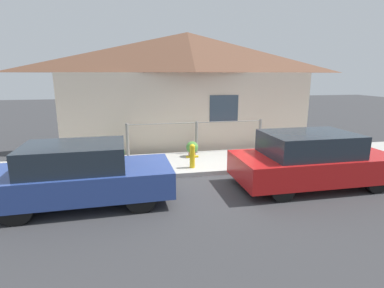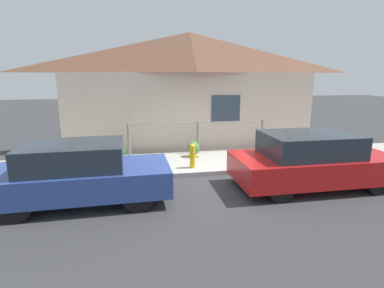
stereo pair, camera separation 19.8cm
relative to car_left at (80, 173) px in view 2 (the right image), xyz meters
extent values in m
plane|color=#38383A|center=(3.39, 1.26, -0.70)|extent=(60.00, 60.00, 0.00)
cube|color=#B2AFA8|center=(3.39, 2.43, -0.64)|extent=(24.00, 2.34, 0.13)
cube|color=beige|center=(3.39, 4.11, 0.76)|extent=(9.39, 0.12, 2.93)
cube|color=#384756|center=(4.56, 4.04, 0.91)|extent=(1.10, 0.04, 1.00)
pyramid|color=brown|center=(3.39, 5.15, 2.98)|extent=(9.79, 2.20, 1.50)
cylinder|color=gray|center=(0.99, 3.45, 0.00)|extent=(0.10, 0.10, 1.13)
cylinder|color=gray|center=(3.39, 3.45, 0.00)|extent=(0.10, 0.10, 1.13)
cylinder|color=gray|center=(5.79, 3.45, 0.00)|extent=(0.10, 0.10, 1.13)
cylinder|color=gray|center=(3.39, 3.45, 0.51)|extent=(4.80, 0.03, 0.03)
cube|color=#2D4793|center=(0.05, 0.00, -0.15)|extent=(3.91, 1.76, 0.59)
cube|color=#232D38|center=(-0.11, 0.00, 0.42)|extent=(2.17, 1.52, 0.55)
cylinder|color=black|center=(1.23, 0.74, -0.36)|extent=(0.68, 0.22, 0.67)
cylinder|color=black|center=(1.26, -0.68, -0.36)|extent=(0.68, 0.22, 0.67)
cylinder|color=black|center=(-1.17, 0.68, -0.36)|extent=(0.68, 0.22, 0.67)
cylinder|color=black|center=(-1.14, -0.74, -0.36)|extent=(0.68, 0.22, 0.67)
cube|color=red|center=(5.73, 0.00, -0.17)|extent=(4.09, 1.81, 0.62)
cube|color=#232D38|center=(5.57, 0.00, 0.43)|extent=(2.25, 1.58, 0.57)
cylinder|color=black|center=(6.99, 0.78, -0.40)|extent=(0.60, 0.20, 0.60)
cylinder|color=black|center=(7.00, -0.77, -0.40)|extent=(0.60, 0.20, 0.60)
cylinder|color=black|center=(4.46, 0.77, -0.40)|extent=(0.60, 0.20, 0.60)
cylinder|color=black|center=(4.46, -0.78, -0.40)|extent=(0.60, 0.20, 0.60)
cylinder|color=yellow|center=(2.88, 1.75, -0.27)|extent=(0.16, 0.16, 0.61)
sphere|color=yellow|center=(2.88, 1.75, 0.07)|extent=(0.16, 0.16, 0.16)
cylinder|color=yellow|center=(2.77, 1.75, -0.23)|extent=(0.14, 0.07, 0.07)
cylinder|color=yellow|center=(2.99, 1.75, -0.23)|extent=(0.14, 0.07, 0.07)
cylinder|color=#9E5638|center=(3.13, 2.97, -0.49)|extent=(0.25, 0.25, 0.17)
sphere|color=#4C8E3D|center=(3.13, 2.97, -0.25)|extent=(0.41, 0.41, 0.41)
cylinder|color=brown|center=(0.62, 2.58, -0.49)|extent=(0.28, 0.28, 0.16)
sphere|color=#2D6B2D|center=(0.62, 2.58, -0.20)|extent=(0.57, 0.57, 0.57)
camera|label=1|loc=(1.13, -6.67, 2.16)|focal=28.00mm
camera|label=2|loc=(1.32, -6.71, 2.16)|focal=28.00mm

